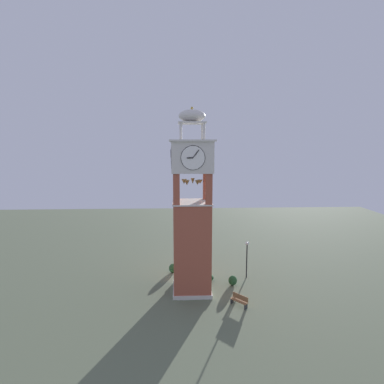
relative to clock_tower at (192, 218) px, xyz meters
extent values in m
plane|color=#5B664C|center=(0.00, 0.00, -7.00)|extent=(80.00, 80.00, 0.00)
cube|color=#9E4C38|center=(0.00, 0.00, -2.79)|extent=(3.33, 3.33, 8.42)
cube|color=beige|center=(0.00, 0.00, -6.82)|extent=(3.53, 3.53, 0.35)
cube|color=black|center=(0.00, -1.68, -5.85)|extent=(1.10, 0.04, 2.20)
cylinder|color=beige|center=(0.00, -1.68, -4.45)|extent=(1.10, 0.04, 1.10)
cube|color=#9E4C38|center=(-1.39, -1.39, 2.81)|extent=(0.56, 0.56, 2.78)
cube|color=#9E4C38|center=(1.39, -1.39, 2.81)|extent=(0.56, 0.56, 2.78)
cube|color=#9E4C38|center=(-1.39, 1.39, 2.81)|extent=(0.56, 0.56, 2.78)
cube|color=#9E4C38|center=(1.39, 1.39, 2.81)|extent=(0.56, 0.56, 2.78)
cube|color=beige|center=(0.00, 0.00, 1.48)|extent=(3.49, 3.49, 0.12)
cone|color=brown|center=(0.74, -0.10, 3.33)|extent=(0.36, 0.36, 0.53)
cone|color=brown|center=(0.26, 0.70, 3.33)|extent=(0.48, 0.48, 0.45)
cone|color=brown|center=(-0.59, 0.47, 3.33)|extent=(0.47, 0.47, 0.46)
cone|color=brown|center=(-0.59, -0.46, 3.33)|extent=(0.49, 0.49, 0.41)
cone|color=brown|center=(0.17, -0.73, 3.33)|extent=(0.53, 0.53, 0.35)
cube|color=beige|center=(0.00, 0.00, 5.54)|extent=(3.57, 3.57, 2.67)
cylinder|color=white|center=(0.00, -1.81, 5.54)|extent=(2.03, 0.05, 2.03)
torus|color=black|center=(0.00, -1.81, 5.54)|extent=(2.05, 0.06, 2.05)
cube|color=black|center=(0.25, -1.87, 5.53)|extent=(0.51, 0.03, 0.10)
cube|color=black|center=(-0.24, -1.87, 5.86)|extent=(0.54, 0.03, 0.69)
cylinder|color=white|center=(0.00, 1.81, 5.54)|extent=(2.03, 0.05, 2.03)
torus|color=black|center=(0.00, 1.81, 5.54)|extent=(2.05, 0.06, 2.05)
cube|color=black|center=(0.25, 1.87, 5.53)|extent=(0.51, 0.03, 0.10)
cube|color=black|center=(-0.24, 1.87, 5.86)|extent=(0.54, 0.03, 0.69)
cylinder|color=white|center=(-1.81, 0.00, 5.54)|extent=(0.05, 2.03, 2.03)
torus|color=black|center=(-1.81, 0.00, 5.54)|extent=(0.06, 2.05, 2.05)
cube|color=black|center=(-1.87, 0.26, 5.53)|extent=(0.03, 0.51, 0.10)
cube|color=black|center=(-1.87, -0.24, 5.86)|extent=(0.03, 0.54, 0.69)
cylinder|color=white|center=(1.81, 0.00, 5.54)|extent=(0.05, 2.03, 2.03)
torus|color=black|center=(1.81, 0.00, 5.54)|extent=(0.06, 2.05, 2.05)
cube|color=black|center=(1.87, 0.26, 5.53)|extent=(0.03, 0.51, 0.10)
cube|color=black|center=(1.87, -0.24, 5.86)|extent=(0.03, 0.54, 0.69)
cube|color=beige|center=(0.00, 0.00, 6.96)|extent=(3.93, 3.93, 0.16)
cylinder|color=beige|center=(-0.98, -0.98, 7.74)|extent=(0.22, 0.22, 1.40)
cylinder|color=beige|center=(0.98, -0.98, 7.74)|extent=(0.22, 0.22, 1.40)
cylinder|color=beige|center=(-0.98, 0.98, 7.74)|extent=(0.22, 0.22, 1.40)
cylinder|color=beige|center=(0.98, 0.98, 7.74)|extent=(0.22, 0.22, 1.40)
cube|color=beige|center=(0.00, 0.00, 8.50)|extent=(2.41, 2.41, 0.12)
ellipsoid|color=beige|center=(0.00, 0.00, 9.10)|extent=(2.33, 2.33, 1.08)
sphere|color=#B79338|center=(0.00, 0.00, 9.76)|extent=(0.24, 0.24, 0.24)
cube|color=brown|center=(-2.95, -3.87, -6.55)|extent=(1.48, 1.40, 0.06)
cube|color=brown|center=(-2.83, -4.01, -6.27)|extent=(1.21, 1.12, 0.44)
cube|color=#2D2D33|center=(-3.49, -4.36, -6.79)|extent=(0.33, 0.35, 0.42)
cube|color=#2D2D33|center=(-2.42, -3.39, -6.79)|extent=(0.33, 0.35, 0.42)
cylinder|color=black|center=(2.77, -5.76, -5.25)|extent=(0.12, 0.12, 3.50)
sphere|color=silver|center=(2.77, -5.76, -3.32)|extent=(0.36, 0.36, 0.36)
cylinder|color=#2D2D33|center=(4.33, -1.39, -6.60)|extent=(0.52, 0.52, 0.80)
ellipsoid|color=#234C28|center=(1.08, -4.04, -6.52)|extent=(0.83, 0.83, 0.95)
ellipsoid|color=#234C28|center=(2.17, -1.65, -6.65)|extent=(1.27, 1.27, 0.70)
ellipsoid|color=#234C28|center=(4.42, 1.89, -6.52)|extent=(0.81, 0.81, 0.96)
camera|label=1|loc=(-27.52, 1.18, 6.41)|focal=29.00mm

